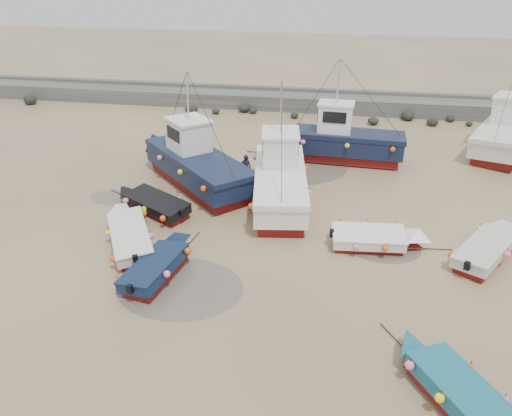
# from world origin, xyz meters

# --- Properties ---
(ground) EXTENTS (120.00, 120.00, 0.00)m
(ground) POSITION_xyz_m (0.00, 0.00, 0.00)
(ground) COLOR tan
(ground) RESTS_ON ground
(seawall) EXTENTS (60.00, 4.92, 1.50)m
(seawall) POSITION_xyz_m (0.05, 21.99, 0.63)
(seawall) COLOR #5F5F5B
(seawall) RESTS_ON ground
(puddle_a) EXTENTS (5.21, 5.21, 0.01)m
(puddle_a) POSITION_xyz_m (-3.51, -2.69, 0.00)
(puddle_a) COLOR #5C564A
(puddle_a) RESTS_ON ground
(puddle_b) EXTENTS (3.38, 3.38, 0.01)m
(puddle_b) POSITION_xyz_m (4.80, 1.67, 0.00)
(puddle_b) COLOR #5C564A
(puddle_b) RESTS_ON ground
(puddle_c) EXTENTS (3.49, 3.49, 0.01)m
(puddle_c) POSITION_xyz_m (-9.02, 4.42, 0.00)
(puddle_c) COLOR #5C564A
(puddle_c) RESTS_ON ground
(puddle_d) EXTENTS (5.39, 5.39, 0.01)m
(puddle_d) POSITION_xyz_m (0.55, 10.77, 0.00)
(puddle_d) COLOR #5C564A
(puddle_d) RESTS_ON ground
(dinghy_0) EXTENTS (3.85, 6.17, 1.43)m
(dinghy_0) POSITION_xyz_m (-6.74, 0.24, 0.54)
(dinghy_0) COLOR maroon
(dinghy_0) RESTS_ON ground
(dinghy_1) EXTENTS (2.51, 5.62, 1.43)m
(dinghy_1) POSITION_xyz_m (-4.53, -1.94, 0.55)
(dinghy_1) COLOR maroon
(dinghy_1) RESTS_ON ground
(dinghy_2) EXTENTS (3.71, 5.26, 1.43)m
(dinghy_2) POSITION_xyz_m (6.24, -6.69, 0.55)
(dinghy_2) COLOR maroon
(dinghy_2) RESTS_ON ground
(dinghy_3) EXTENTS (4.10, 5.55, 1.43)m
(dinghy_3) POSITION_xyz_m (9.26, 1.57, 0.54)
(dinghy_3) COLOR maroon
(dinghy_3) RESTS_ON ground
(dinghy_4) EXTENTS (5.45, 3.68, 1.43)m
(dinghy_4) POSITION_xyz_m (-6.72, 3.33, 0.55)
(dinghy_4) COLOR maroon
(dinghy_4) RESTS_ON ground
(dinghy_5) EXTENTS (5.52, 2.15, 1.43)m
(dinghy_5) POSITION_xyz_m (4.42, 1.58, 0.56)
(dinghy_5) COLOR maroon
(dinghy_5) RESTS_ON ground
(cabin_boat_0) EXTENTS (8.77, 8.83, 6.22)m
(cabin_boat_0) POSITION_xyz_m (-5.60, 7.01, 1.31)
(cabin_boat_0) COLOR maroon
(cabin_boat_0) RESTS_ON ground
(cabin_boat_1) EXTENTS (3.69, 10.80, 6.22)m
(cabin_boat_1) POSITION_xyz_m (-0.46, 5.77, 1.32)
(cabin_boat_1) COLOR maroon
(cabin_boat_1) RESTS_ON ground
(cabin_boat_2) EXTENTS (9.97, 3.20, 6.22)m
(cabin_boat_2) POSITION_xyz_m (2.50, 11.66, 1.35)
(cabin_boat_2) COLOR maroon
(cabin_boat_2) RESTS_ON ground
(cabin_boat_3) EXTENTS (6.13, 9.55, 6.22)m
(cabin_boat_3) POSITION_xyz_m (13.43, 14.96, 1.34)
(cabin_boat_3) COLOR maroon
(cabin_boat_3) RESTS_ON ground
(person) EXTENTS (0.68, 0.52, 1.69)m
(person) POSITION_xyz_m (-2.63, 7.51, 0.00)
(person) COLOR #181735
(person) RESTS_ON ground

